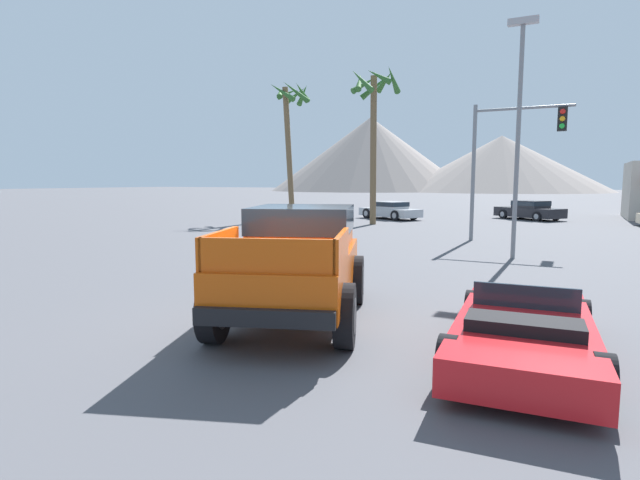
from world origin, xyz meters
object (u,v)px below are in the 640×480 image
at_px(traffic_light_main, 511,145).
at_px(red_convertible_car, 524,332).
at_px(palm_tree_short, 291,118).
at_px(parked_car_silver, 390,210).
at_px(orange_pickup_truck, 297,255).
at_px(street_lamp_post, 519,117).
at_px(parked_car_dark, 530,210).
at_px(palm_tree_tall, 374,109).

bearing_deg(traffic_light_main, red_convertible_car, -82.64).
bearing_deg(palm_tree_short, parked_car_silver, 23.24).
xyz_separation_m(orange_pickup_truck, palm_tree_short, (-12.36, 20.97, 5.43)).
distance_m(parked_car_silver, street_lamp_post, 17.47).
distance_m(orange_pickup_truck, red_convertible_car, 4.05).
height_order(red_convertible_car, palm_tree_short, palm_tree_short).
bearing_deg(parked_car_dark, street_lamp_post, -142.83).
height_order(red_convertible_car, parked_car_dark, parked_car_dark).
relative_size(orange_pickup_truck, parked_car_silver, 1.10).
xyz_separation_m(parked_car_dark, traffic_light_main, (0.18, -13.62, 3.30)).
height_order(red_convertible_car, parked_car_silver, parked_car_silver).
bearing_deg(red_convertible_car, parked_car_silver, 109.16).
xyz_separation_m(parked_car_silver, palm_tree_tall, (0.40, -4.31, 5.94)).
relative_size(orange_pickup_truck, parked_car_dark, 1.12).
bearing_deg(palm_tree_short, orange_pickup_truck, -59.49).
xyz_separation_m(orange_pickup_truck, street_lamp_post, (2.80, 9.19, 3.36)).
xyz_separation_m(parked_car_dark, palm_tree_short, (-14.29, -6.33, 5.95)).
bearing_deg(parked_car_silver, palm_tree_short, 140.17).
distance_m(orange_pickup_truck, parked_car_dark, 27.38).
bearing_deg(parked_car_silver, red_convertible_car, -130.03).
bearing_deg(parked_car_silver, street_lamp_post, -120.70).
height_order(parked_car_dark, parked_car_silver, parked_car_dark).
distance_m(red_convertible_car, palm_tree_tall, 22.97).
distance_m(parked_car_dark, palm_tree_short, 16.72).
bearing_deg(palm_tree_short, traffic_light_main, -26.73).
relative_size(traffic_light_main, palm_tree_tall, 0.64).
relative_size(red_convertible_car, palm_tree_tall, 0.51).
distance_m(parked_car_dark, street_lamp_post, 18.54).
height_order(red_convertible_car, street_lamp_post, street_lamp_post).
distance_m(parked_car_silver, traffic_light_main, 13.40).
bearing_deg(palm_tree_tall, traffic_light_main, -34.81).
bearing_deg(red_convertible_car, orange_pickup_truck, 168.03).
xyz_separation_m(traffic_light_main, palm_tree_tall, (-8.02, 5.58, 2.62)).
distance_m(traffic_light_main, palm_tree_tall, 10.11).
xyz_separation_m(parked_car_dark, palm_tree_tall, (-7.84, -8.04, 5.92)).
xyz_separation_m(red_convertible_car, street_lamp_post, (-1.15, 9.75, 4.11)).
bearing_deg(parked_car_dark, parked_car_silver, 148.79).
relative_size(red_convertible_car, palm_tree_short, 0.50).
bearing_deg(orange_pickup_truck, parked_car_dark, 66.46).
height_order(orange_pickup_truck, red_convertible_car, orange_pickup_truck).
xyz_separation_m(orange_pickup_truck, traffic_light_main, (2.11, 13.69, 2.78)).
bearing_deg(street_lamp_post, palm_tree_short, 142.14).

